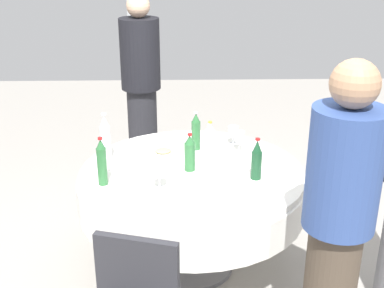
% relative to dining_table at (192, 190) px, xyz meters
% --- Properties ---
extents(ground_plane, '(10.00, 10.00, 0.00)m').
position_rel_dining_table_xyz_m(ground_plane, '(0.00, 0.00, -0.59)').
color(ground_plane, gray).
extents(dining_table, '(1.46, 1.46, 0.74)m').
position_rel_dining_table_xyz_m(dining_table, '(0.00, 0.00, 0.00)').
color(dining_table, white).
rests_on(dining_table, ground_plane).
extents(bottle_dark_green_east, '(0.07, 0.07, 0.27)m').
position_rel_dining_table_xyz_m(bottle_dark_green_east, '(-0.39, 0.13, 0.27)').
color(bottle_dark_green_east, '#194728').
rests_on(bottle_dark_green_east, dining_table).
extents(bottle_clear_left, '(0.07, 0.07, 0.32)m').
position_rel_dining_table_xyz_m(bottle_clear_left, '(-0.10, 0.03, 0.29)').
color(bottle_clear_left, silver).
rests_on(bottle_clear_left, dining_table).
extents(bottle_green_near, '(0.06, 0.06, 0.28)m').
position_rel_dining_table_xyz_m(bottle_green_near, '(-0.04, -0.35, 0.27)').
color(bottle_green_near, '#2D6B38').
rests_on(bottle_green_near, dining_table).
extents(bottle_clear_west, '(0.07, 0.07, 0.27)m').
position_rel_dining_table_xyz_m(bottle_clear_west, '(-0.12, -0.16, 0.27)').
color(bottle_clear_west, silver).
rests_on(bottle_clear_west, dining_table).
extents(bottle_clear_south, '(0.07, 0.07, 0.32)m').
position_rel_dining_table_xyz_m(bottle_clear_south, '(0.57, -0.18, 0.30)').
color(bottle_clear_south, silver).
rests_on(bottle_clear_south, dining_table).
extents(bottle_green_front, '(0.06, 0.06, 0.30)m').
position_rel_dining_table_xyz_m(bottle_green_front, '(0.54, 0.19, 0.29)').
color(bottle_green_front, '#2D6B38').
rests_on(bottle_green_front, dining_table).
extents(bottle_green_inner, '(0.07, 0.07, 0.25)m').
position_rel_dining_table_xyz_m(bottle_green_inner, '(0.01, 0.00, 0.26)').
color(bottle_green_inner, '#2D6B38').
rests_on(bottle_green_inner, dining_table).
extents(wine_glass_west, '(0.08, 0.08, 0.13)m').
position_rel_dining_table_xyz_m(wine_glass_west, '(-0.31, -0.43, 0.24)').
color(wine_glass_west, white).
rests_on(wine_glass_west, dining_table).
extents(wine_glass_south, '(0.07, 0.07, 0.15)m').
position_rel_dining_table_xyz_m(wine_glass_south, '(0.20, 0.25, 0.26)').
color(wine_glass_south, white).
rests_on(wine_glass_south, dining_table).
extents(wine_glass_front, '(0.06, 0.06, 0.15)m').
position_rel_dining_table_xyz_m(wine_glass_front, '(-0.33, -0.29, 0.26)').
color(wine_glass_front, white).
rests_on(wine_glass_front, dining_table).
extents(plate_north, '(0.22, 0.22, 0.02)m').
position_rel_dining_table_xyz_m(plate_north, '(0.00, -0.55, 0.15)').
color(plate_north, white).
rests_on(plate_north, dining_table).
extents(plate_outer, '(0.25, 0.25, 0.04)m').
position_rel_dining_table_xyz_m(plate_outer, '(0.19, -0.26, 0.16)').
color(plate_outer, white).
rests_on(plate_outer, dining_table).
extents(knife_left, '(0.18, 0.03, 0.00)m').
position_rel_dining_table_xyz_m(knife_left, '(-0.13, 0.26, 0.15)').
color(knife_left, silver).
rests_on(knife_left, dining_table).
extents(folded_napkin, '(0.19, 0.19, 0.02)m').
position_rel_dining_table_xyz_m(folded_napkin, '(-0.04, 0.51, 0.16)').
color(folded_napkin, white).
rests_on(folded_napkin, dining_table).
extents(person_east, '(0.34, 0.34, 1.65)m').
position_rel_dining_table_xyz_m(person_east, '(-0.67, 0.88, 0.27)').
color(person_east, '#4C3F33').
rests_on(person_east, ground_plane).
extents(person_near, '(0.34, 0.34, 1.70)m').
position_rel_dining_table_xyz_m(person_near, '(0.41, -1.34, 0.30)').
color(person_near, '#26262B').
rests_on(person_near, ground_plane).
extents(tent_pole_main, '(0.07, 0.07, 2.31)m').
position_rel_dining_table_xyz_m(tent_pole_main, '(0.55, -2.16, 0.56)').
color(tent_pole_main, '#B2B5B7').
rests_on(tent_pole_main, ground_plane).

